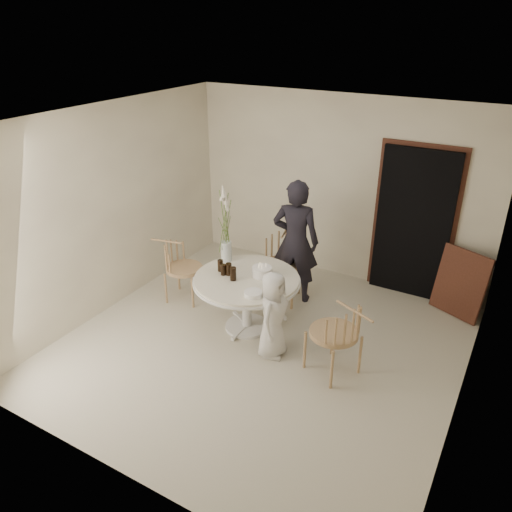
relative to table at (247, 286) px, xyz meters
The scene contains 18 objects.
ground 0.75m from the table, 35.54° to the right, with size 4.50×4.50×0.00m, color #BAB69F.
room_shell 1.09m from the table, 35.54° to the right, with size 4.50×4.50×4.50m.
doorway 2.49m from the table, 52.29° to the left, with size 1.00×0.10×2.10m, color black.
door_trim 2.53m from the table, 52.85° to the left, with size 1.12×0.03×2.22m, color #592A1E.
table is the anchor object (origin of this frame).
picture_frame 2.83m from the table, 36.98° to the left, with size 0.68×0.05×0.91m, color #592A1E.
chair_far 0.99m from the table, 89.92° to the left, with size 0.61×0.64×0.96m.
chair_right 1.42m from the table, 12.76° to the right, with size 0.68×0.66×0.94m.
chair_left 1.27m from the table, behind, with size 0.58×0.55×0.87m.
girl 1.03m from the table, 79.33° to the left, with size 0.63×0.42×1.74m, color black.
boy 0.63m from the table, 30.25° to the right, with size 0.52×0.34×1.07m, color silver.
birthday_cake 0.26m from the table, 44.94° to the left, with size 0.24×0.24×0.17m.
cola_tumbler_a 0.30m from the table, 167.91° to the right, with size 0.07×0.07×0.16m, color black.
cola_tumbler_b 0.26m from the table, 129.94° to the right, with size 0.08×0.08×0.17m, color black.
cola_tumbler_c 0.42m from the table, behind, with size 0.07×0.07×0.15m, color black.
cola_tumbler_d 0.35m from the table, 164.49° to the right, with size 0.07×0.07×0.14m, color black.
plate_stack 0.47m from the table, 49.45° to the right, with size 0.21×0.21×0.05m, color white.
flower_vase 0.76m from the table, 149.63° to the left, with size 0.14×0.14×1.05m.
Camera 1 is at (2.43, -4.36, 3.65)m, focal length 35.00 mm.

